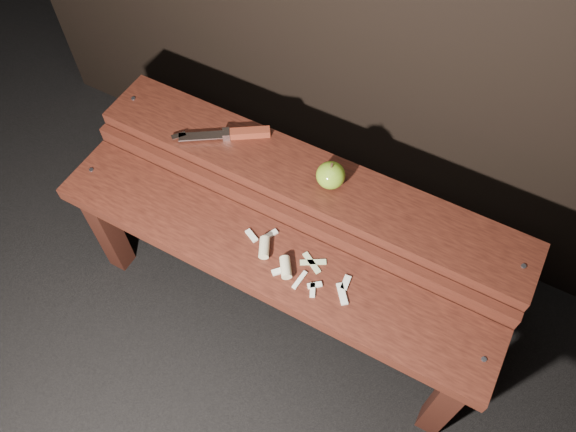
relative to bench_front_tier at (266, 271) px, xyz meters
The scene contains 6 objects.
ground 0.36m from the bench_front_tier, 90.00° to the left, with size 60.00×60.00×0.00m, color black.
bench_front_tier is the anchor object (origin of this frame).
bench_rear_tier 0.23m from the bench_front_tier, 90.00° to the left, with size 1.20×0.21×0.50m.
apple 0.30m from the bench_front_tier, 75.11° to the left, with size 0.07×0.07×0.08m.
knife 0.37m from the bench_front_tier, 131.92° to the left, with size 0.23×0.16×0.02m.
apple_scraps 0.09m from the bench_front_tier, 12.71° to the left, with size 0.32×0.13×0.03m.
Camera 1 is at (0.38, -0.63, 1.65)m, focal length 35.00 mm.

